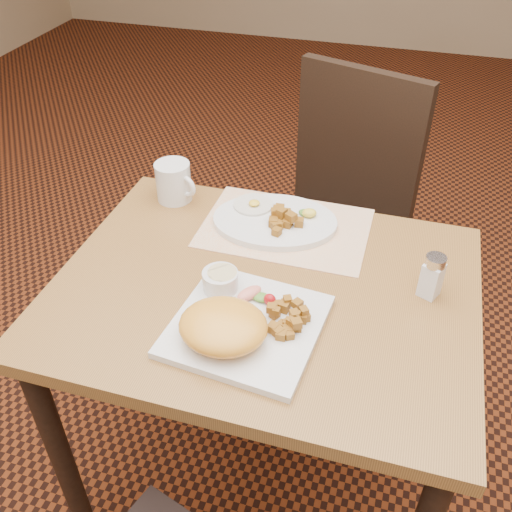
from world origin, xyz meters
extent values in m
plane|color=black|center=(0.00, 0.00, 0.00)|extent=(8.00, 8.00, 0.00)
cube|color=olive|center=(0.00, 0.00, 0.73)|extent=(0.90, 0.70, 0.03)
cylinder|color=black|center=(-0.40, -0.30, 0.36)|extent=(0.05, 0.05, 0.71)
cylinder|color=black|center=(-0.40, 0.30, 0.36)|extent=(0.05, 0.05, 0.71)
cylinder|color=black|center=(0.40, 0.30, 0.36)|extent=(0.05, 0.05, 0.71)
cube|color=black|center=(0.03, 0.57, 0.45)|extent=(0.53, 0.53, 0.05)
cylinder|color=black|center=(0.26, 0.68, 0.21)|extent=(0.04, 0.04, 0.42)
cylinder|color=black|center=(0.14, 0.34, 0.21)|extent=(0.04, 0.04, 0.42)
cylinder|color=black|center=(-0.08, 0.79, 0.21)|extent=(0.04, 0.04, 0.42)
cylinder|color=black|center=(-0.20, 0.45, 0.21)|extent=(0.04, 0.04, 0.42)
cube|color=black|center=(0.09, 0.76, 0.72)|extent=(0.41, 0.17, 0.50)
cube|color=white|center=(-0.01, 0.22, 0.75)|extent=(0.40, 0.28, 0.00)
cube|color=silver|center=(0.00, -0.13, 0.76)|extent=(0.31, 0.31, 0.02)
ellipsoid|color=#F6A930|center=(-0.03, -0.18, 0.80)|extent=(0.17, 0.15, 0.06)
ellipsoid|color=#F6A930|center=(0.00, -0.20, 0.78)|extent=(0.07, 0.06, 0.02)
ellipsoid|color=#F6A930|center=(-0.09, -0.15, 0.78)|extent=(0.07, 0.06, 0.02)
cylinder|color=silver|center=(-0.08, -0.05, 0.79)|extent=(0.07, 0.07, 0.04)
cylinder|color=beige|center=(-0.08, -0.05, 0.80)|extent=(0.06, 0.06, 0.01)
ellipsoid|color=#387223|center=(0.01, -0.06, 0.77)|extent=(0.04, 0.03, 0.01)
ellipsoid|color=red|center=(0.03, -0.07, 0.78)|extent=(0.03, 0.03, 0.03)
ellipsoid|color=#F28C72|center=(-0.01, -0.06, 0.78)|extent=(0.06, 0.07, 0.02)
cylinder|color=white|center=(-0.10, 0.27, 0.77)|extent=(0.10, 0.10, 0.01)
ellipsoid|color=yellow|center=(-0.10, 0.26, 0.78)|extent=(0.03, 0.03, 0.01)
ellipsoid|color=#387223|center=(0.03, 0.26, 0.78)|extent=(0.05, 0.04, 0.01)
ellipsoid|color=yellow|center=(0.04, 0.26, 0.78)|extent=(0.04, 0.04, 0.02)
cube|color=white|center=(0.34, 0.07, 0.79)|extent=(0.05, 0.05, 0.08)
cylinder|color=silver|center=(0.34, 0.07, 0.84)|extent=(0.06, 0.06, 0.02)
cylinder|color=silver|center=(-0.32, 0.27, 0.80)|extent=(0.09, 0.09, 0.10)
torus|color=silver|center=(-0.28, 0.25, 0.80)|extent=(0.06, 0.03, 0.06)
cube|color=#9E6419|center=(0.10, -0.10, 0.78)|extent=(0.02, 0.02, 0.02)
cube|color=#9E6419|center=(0.08, -0.13, 0.77)|extent=(0.02, 0.02, 0.01)
cube|color=#9E6419|center=(0.09, -0.15, 0.77)|extent=(0.02, 0.02, 0.01)
cube|color=#9E6419|center=(0.08, -0.12, 0.77)|extent=(0.02, 0.02, 0.02)
cube|color=#9E6419|center=(0.08, -0.15, 0.77)|extent=(0.02, 0.02, 0.02)
cube|color=#9E6419|center=(0.07, -0.15, 0.77)|extent=(0.03, 0.03, 0.02)
cube|color=#9E6419|center=(0.09, -0.12, 0.77)|extent=(0.03, 0.03, 0.02)
cube|color=#9E6419|center=(0.06, -0.14, 0.78)|extent=(0.02, 0.02, 0.02)
cube|color=#9E6419|center=(0.09, -0.11, 0.79)|extent=(0.02, 0.02, 0.01)
cube|color=#9E6419|center=(0.05, -0.11, 0.79)|extent=(0.01, 0.01, 0.01)
cube|color=#9E6419|center=(0.09, -0.13, 0.79)|extent=(0.02, 0.02, 0.01)
cube|color=#9E6419|center=(0.05, -0.10, 0.77)|extent=(0.02, 0.02, 0.01)
cube|color=#9E6419|center=(0.07, -0.12, 0.77)|extent=(0.02, 0.02, 0.01)
cube|color=#9E6419|center=(0.06, -0.08, 0.77)|extent=(0.02, 0.02, 0.02)
cube|color=#9E6419|center=(0.05, -0.08, 0.77)|extent=(0.03, 0.03, 0.02)
cube|color=#9E6419|center=(0.09, -0.11, 0.79)|extent=(0.02, 0.02, 0.02)
cube|color=#9E6419|center=(0.07, -0.07, 0.79)|extent=(0.02, 0.02, 0.01)
cube|color=#9E6419|center=(0.09, -0.12, 0.77)|extent=(0.02, 0.02, 0.01)
cube|color=#9E6419|center=(0.11, -0.09, 0.79)|extent=(0.02, 0.02, 0.02)
cube|color=#9E6419|center=(0.04, -0.10, 0.79)|extent=(0.02, 0.02, 0.02)
cube|color=#9E6419|center=(0.11, -0.09, 0.77)|extent=(0.02, 0.02, 0.02)
cube|color=#9E6419|center=(0.09, -0.07, 0.79)|extent=(0.02, 0.03, 0.01)
cube|color=#9E6419|center=(0.10, -0.12, 0.77)|extent=(0.02, 0.02, 0.02)
cube|color=#9E6419|center=(0.09, -0.14, 0.77)|extent=(0.02, 0.02, 0.02)
cube|color=#9E6419|center=(0.09, -0.12, 0.77)|extent=(0.02, 0.02, 0.02)
cube|color=#9E6419|center=(0.10, -0.13, 0.79)|extent=(0.03, 0.03, 0.02)
cube|color=#9E6419|center=(0.06, -0.08, 0.78)|extent=(0.02, 0.02, 0.02)
cube|color=#9E6419|center=(0.00, 0.20, 0.78)|extent=(0.02, 0.02, 0.02)
cube|color=#9E6419|center=(-0.01, 0.25, 0.78)|extent=(0.02, 0.02, 0.02)
cube|color=#9E6419|center=(-0.02, 0.22, 0.80)|extent=(0.03, 0.03, 0.02)
cube|color=#9E6419|center=(-0.04, 0.22, 0.79)|extent=(0.02, 0.02, 0.02)
cube|color=#9E6419|center=(-0.01, 0.23, 0.78)|extent=(0.02, 0.02, 0.02)
cube|color=#9E6419|center=(-0.02, 0.16, 0.78)|extent=(0.02, 0.02, 0.02)
cube|color=#9E6419|center=(-0.02, 0.22, 0.79)|extent=(0.02, 0.02, 0.02)
cube|color=#9E6419|center=(-0.04, 0.25, 0.78)|extent=(0.02, 0.03, 0.02)
cube|color=#9E6419|center=(-0.02, 0.19, 0.78)|extent=(0.03, 0.03, 0.02)
cube|color=#9E6419|center=(0.03, 0.21, 0.78)|extent=(0.02, 0.02, 0.02)
cube|color=#9E6419|center=(-0.02, 0.19, 0.78)|extent=(0.03, 0.03, 0.02)
cube|color=#9E6419|center=(-0.02, 0.19, 0.78)|extent=(0.02, 0.02, 0.02)
cube|color=#9E6419|center=(0.01, 0.21, 0.80)|extent=(0.03, 0.03, 0.02)
cube|color=#9E6419|center=(-0.03, 0.20, 0.78)|extent=(0.03, 0.03, 0.02)
cube|color=#9E6419|center=(-0.03, 0.26, 0.78)|extent=(0.02, 0.02, 0.02)
cube|color=#9E6419|center=(-0.02, 0.23, 0.78)|extent=(0.03, 0.02, 0.02)
camera|label=1|loc=(0.24, -0.89, 1.56)|focal=40.00mm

